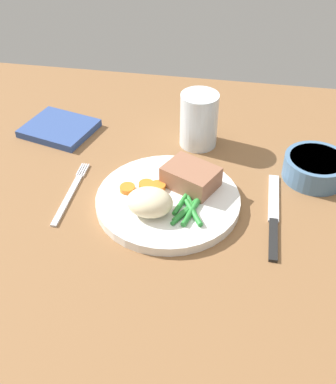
{
  "coord_description": "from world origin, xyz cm",
  "views": [
    {
      "loc": [
        14.38,
        -60.52,
        53.48
      ],
      "look_at": [
        3.96,
        -1.77,
        4.6
      ],
      "focal_mm": 44.8,
      "sensor_mm": 36.0,
      "label": 1
    }
  ],
  "objects_px": {
    "meat_portion": "(191,177)",
    "napkin": "(59,128)",
    "dinner_plate": "(168,201)",
    "water_glass": "(199,123)",
    "knife": "(273,217)",
    "fork": "(71,193)",
    "salad_bowl": "(315,167)"
  },
  "relations": [
    {
      "from": "meat_portion",
      "to": "dinner_plate",
      "type": "bearing_deg",
      "value": -130.6
    },
    {
      "from": "knife",
      "to": "salad_bowl",
      "type": "xyz_separation_m",
      "value": [
        0.07,
        0.12,
        0.02
      ]
    },
    {
      "from": "dinner_plate",
      "to": "fork",
      "type": "height_order",
      "value": "dinner_plate"
    },
    {
      "from": "meat_portion",
      "to": "salad_bowl",
      "type": "xyz_separation_m",
      "value": [
        0.21,
        0.08,
        -0.01
      ]
    },
    {
      "from": "knife",
      "to": "salad_bowl",
      "type": "distance_m",
      "value": 0.14
    },
    {
      "from": "knife",
      "to": "water_glass",
      "type": "distance_m",
      "value": 0.24
    },
    {
      "from": "meat_portion",
      "to": "salad_bowl",
      "type": "bearing_deg",
      "value": 21.05
    },
    {
      "from": "water_glass",
      "to": "salad_bowl",
      "type": "distance_m",
      "value": 0.23
    },
    {
      "from": "fork",
      "to": "knife",
      "type": "relative_size",
      "value": 0.81
    },
    {
      "from": "meat_portion",
      "to": "salad_bowl",
      "type": "relative_size",
      "value": 0.77
    },
    {
      "from": "fork",
      "to": "water_glass",
      "type": "xyz_separation_m",
      "value": [
        0.19,
        0.19,
        0.04
      ]
    },
    {
      "from": "dinner_plate",
      "to": "meat_portion",
      "type": "distance_m",
      "value": 0.06
    },
    {
      "from": "fork",
      "to": "salad_bowl",
      "type": "relative_size",
      "value": 1.51
    },
    {
      "from": "salad_bowl",
      "to": "meat_portion",
      "type": "bearing_deg",
      "value": -158.95
    },
    {
      "from": "dinner_plate",
      "to": "salad_bowl",
      "type": "relative_size",
      "value": 2.14
    },
    {
      "from": "meat_portion",
      "to": "knife",
      "type": "relative_size",
      "value": 0.41
    },
    {
      "from": "water_glass",
      "to": "salad_bowl",
      "type": "xyz_separation_m",
      "value": [
        0.21,
        -0.07,
        -0.02
      ]
    },
    {
      "from": "salad_bowl",
      "to": "knife",
      "type": "bearing_deg",
      "value": -119.69
    },
    {
      "from": "knife",
      "to": "salad_bowl",
      "type": "relative_size",
      "value": 1.86
    },
    {
      "from": "dinner_plate",
      "to": "salad_bowl",
      "type": "xyz_separation_m",
      "value": [
        0.24,
        0.12,
        0.02
      ]
    },
    {
      "from": "fork",
      "to": "water_glass",
      "type": "distance_m",
      "value": 0.27
    },
    {
      "from": "dinner_plate",
      "to": "knife",
      "type": "distance_m",
      "value": 0.17
    },
    {
      "from": "dinner_plate",
      "to": "water_glass",
      "type": "xyz_separation_m",
      "value": [
        0.03,
        0.19,
        0.04
      ]
    },
    {
      "from": "meat_portion",
      "to": "water_glass",
      "type": "distance_m",
      "value": 0.15
    },
    {
      "from": "dinner_plate",
      "to": "water_glass",
      "type": "bearing_deg",
      "value": 82.39
    },
    {
      "from": "fork",
      "to": "salad_bowl",
      "type": "xyz_separation_m",
      "value": [
        0.41,
        0.12,
        0.02
      ]
    },
    {
      "from": "fork",
      "to": "water_glass",
      "type": "bearing_deg",
      "value": 44.88
    },
    {
      "from": "meat_portion",
      "to": "napkin",
      "type": "distance_m",
      "value": 0.32
    },
    {
      "from": "meat_portion",
      "to": "napkin",
      "type": "height_order",
      "value": "meat_portion"
    },
    {
      "from": "meat_portion",
      "to": "salad_bowl",
      "type": "distance_m",
      "value": 0.22
    },
    {
      "from": "dinner_plate",
      "to": "fork",
      "type": "bearing_deg",
      "value": -179.12
    },
    {
      "from": "water_glass",
      "to": "napkin",
      "type": "distance_m",
      "value": 0.28
    }
  ]
}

